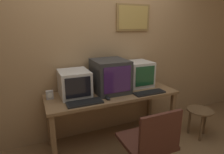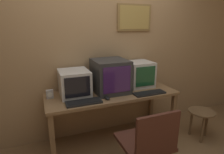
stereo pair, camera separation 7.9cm
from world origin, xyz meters
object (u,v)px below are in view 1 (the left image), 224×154
(monitor_center, at_px, (110,76))
(office_chair, at_px, (149,150))
(keyboard_side, at_px, (149,93))
(side_stool, at_px, (200,115))
(keyboard_main, at_px, (85,102))
(desk_clock, at_px, (50,95))
(monitor_right, at_px, (138,74))
(monitor_left, at_px, (74,83))
(mouse_near_keyboard, at_px, (108,98))

(monitor_center, height_order, office_chair, monitor_center)
(keyboard_side, bearing_deg, side_stool, -11.80)
(keyboard_side, bearing_deg, monitor_center, 146.21)
(keyboard_main, height_order, side_stool, keyboard_main)
(keyboard_side, xyz_separation_m, side_stool, (0.79, -0.16, -0.42))
(keyboard_main, xyz_separation_m, office_chair, (0.50, -0.59, -0.38))
(desk_clock, xyz_separation_m, side_stool, (2.01, -0.49, -0.46))
(monitor_right, bearing_deg, side_stool, -34.96)
(keyboard_side, relative_size, office_chair, 0.50)
(monitor_left, xyz_separation_m, monitor_center, (0.48, -0.04, 0.06))
(office_chair, distance_m, side_stool, 1.23)
(office_chair, bearing_deg, keyboard_main, 130.08)
(keyboard_side, bearing_deg, monitor_right, 83.82)
(keyboard_main, relative_size, office_chair, 0.48)
(monitor_right, xyz_separation_m, keyboard_side, (-0.04, -0.36, -0.17))
(keyboard_main, distance_m, keyboard_side, 0.87)
(keyboard_main, height_order, keyboard_side, same)
(monitor_right, bearing_deg, monitor_left, -178.34)
(desk_clock, height_order, office_chair, office_chair)
(monitor_right, relative_size, office_chair, 0.43)
(monitor_right, xyz_separation_m, desk_clock, (-1.26, -0.04, -0.13))
(side_stool, bearing_deg, mouse_near_keyboard, 171.73)
(monitor_center, height_order, side_stool, monitor_center)
(office_chair, bearing_deg, keyboard_side, 56.59)
(keyboard_main, relative_size, keyboard_side, 0.97)
(monitor_left, xyz_separation_m, desk_clock, (-0.31, -0.01, -0.11))
(monitor_center, bearing_deg, keyboard_side, -33.79)
(monitor_right, bearing_deg, desk_clock, -178.26)
(monitor_right, height_order, office_chair, monitor_right)
(keyboard_main, bearing_deg, desk_clock, 139.60)
(keyboard_main, distance_m, side_stool, 1.72)
(keyboard_main, xyz_separation_m, mouse_near_keyboard, (0.29, 0.01, 0.01))
(monitor_right, distance_m, side_stool, 1.08)
(monitor_right, relative_size, mouse_near_keyboard, 3.26)
(mouse_near_keyboard, bearing_deg, keyboard_main, -177.51)
(desk_clock, distance_m, side_stool, 2.12)
(monitor_left, relative_size, mouse_near_keyboard, 3.67)
(monitor_center, bearing_deg, desk_clock, 177.87)
(desk_clock, height_order, side_stool, desk_clock)
(monitor_left, distance_m, side_stool, 1.86)
(monitor_right, bearing_deg, mouse_near_keyboard, -152.31)
(monitor_center, relative_size, mouse_near_keyboard, 4.18)
(monitor_center, height_order, keyboard_side, monitor_center)
(office_chair, height_order, side_stool, office_chair)
(mouse_near_keyboard, bearing_deg, desk_clock, 155.90)
(keyboard_side, bearing_deg, monitor_left, 160.05)
(monitor_center, distance_m, office_chair, 1.04)
(monitor_left, relative_size, desk_clock, 3.90)
(keyboard_main, height_order, office_chair, office_chair)
(mouse_near_keyboard, bearing_deg, monitor_right, 27.69)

